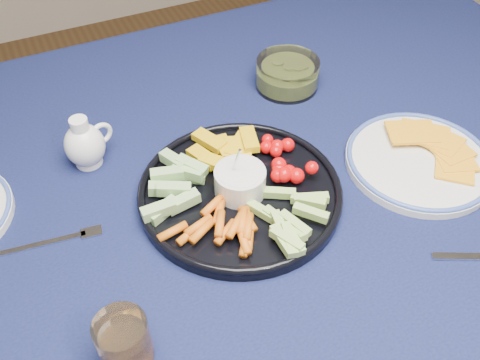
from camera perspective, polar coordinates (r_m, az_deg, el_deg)
name	(u,v)px	position (r m, az deg, el deg)	size (l,w,h in m)	color
dining_table	(218,223)	(0.94, -2.41, -4.62)	(1.67, 1.07, 0.75)	#50341A
crudite_platter	(239,189)	(0.84, -0.15, -1.01)	(0.32, 0.32, 0.10)	black
creamer_pitcher	(85,144)	(0.92, -16.18, 3.68)	(0.09, 0.07, 0.09)	white
pickle_bowl	(287,75)	(1.07, 5.06, 11.08)	(0.12, 0.12, 0.06)	white
cheese_plate	(420,159)	(0.95, 18.61, 2.12)	(0.25, 0.25, 0.03)	silver
juice_tumbler	(125,344)	(0.69, -12.21, -16.71)	(0.07, 0.07, 0.08)	white
fork_left	(61,240)	(0.84, -18.60, -6.05)	(0.15, 0.03, 0.00)	silver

